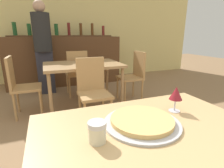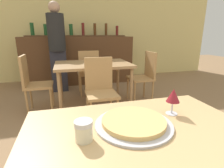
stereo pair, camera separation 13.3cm
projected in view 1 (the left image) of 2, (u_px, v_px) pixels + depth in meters
wall_back at (61, 26)px, 4.45m from camera, size 8.00×0.05×2.80m
dining_table_near at (152, 144)px, 0.89m from camera, size 1.17×0.83×0.72m
dining_table_far at (83, 68)px, 2.81m from camera, size 1.19×0.84×0.74m
bar_counter at (66, 61)px, 4.23m from camera, size 2.60×0.56×1.13m
bar_back_shelf at (61, 33)px, 4.16m from camera, size 2.39×0.24×0.32m
chair_far_side_front at (93, 87)px, 2.32m from camera, size 0.40×0.40×0.89m
chair_far_side_back at (77, 71)px, 3.37m from camera, size 0.40×0.40×0.89m
chair_far_side_left at (20, 83)px, 2.53m from camera, size 0.40×0.40×0.89m
chair_far_side_right at (134, 73)px, 3.17m from camera, size 0.40×0.40×0.89m
pizza_tray at (142, 121)px, 0.94m from camera, size 0.41×0.41×0.04m
cheese_shaker at (97, 132)px, 0.77m from camera, size 0.08×0.08×0.10m
person_standing at (43, 45)px, 3.43m from camera, size 0.34×0.34×1.80m
wine_glass at (176, 94)px, 1.07m from camera, size 0.08×0.08×0.16m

